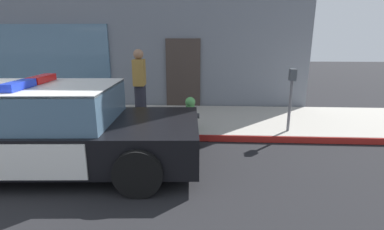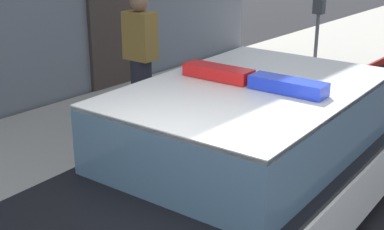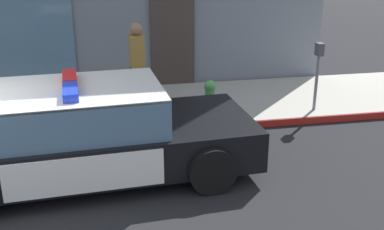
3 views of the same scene
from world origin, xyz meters
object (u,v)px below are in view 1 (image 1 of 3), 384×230
at_px(police_cruiser, 46,128).
at_px(fire_hydrant, 190,114).
at_px(parking_meter, 291,89).
at_px(pedestrian_on_sidewalk, 140,85).

bearing_deg(police_cruiser, fire_hydrant, 33.11).
distance_m(police_cruiser, parking_meter, 4.74).
relative_size(pedestrian_on_sidewalk, parking_meter, 1.28).
distance_m(fire_hydrant, parking_meter, 2.20).
height_order(fire_hydrant, pedestrian_on_sidewalk, pedestrian_on_sidewalk).
bearing_deg(parking_meter, fire_hydrant, -179.77).
xyz_separation_m(police_cruiser, fire_hydrant, (2.28, 1.70, -0.18)).
distance_m(pedestrian_on_sidewalk, parking_meter, 3.50).
distance_m(fire_hydrant, pedestrian_on_sidewalk, 1.58).
relative_size(fire_hydrant, parking_meter, 0.54).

